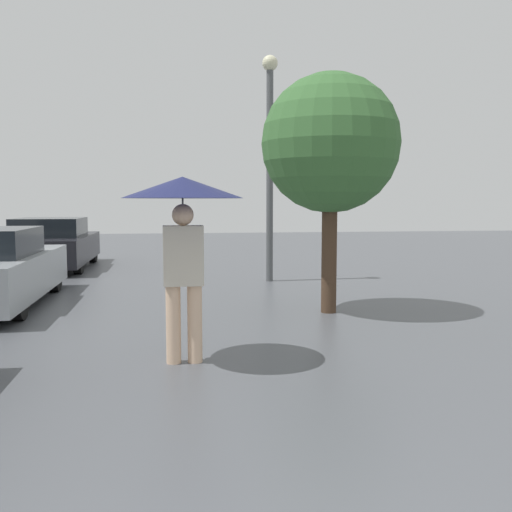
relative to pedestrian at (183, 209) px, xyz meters
The scene contains 4 objects.
pedestrian is the anchor object (origin of this frame).
parked_car_farthest 9.78m from the pedestrian, 108.68° to the left, with size 1.86×4.33×1.30m.
tree 3.49m from the pedestrian, 47.04° to the left, with size 2.10×2.10×3.64m.
street_lamp 6.49m from the pedestrian, 71.74° to the left, with size 0.33×0.33×4.76m.
Camera 1 is at (-0.40, -1.24, 1.71)m, focal length 40.00 mm.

